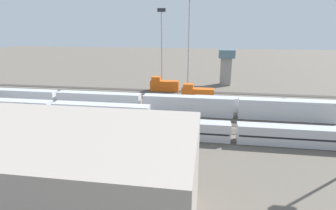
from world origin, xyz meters
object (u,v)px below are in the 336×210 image
Objects in this scene: train_on_track_7 at (53,112)px; control_tower at (226,65)px; train_on_track_8 at (174,129)px; train_on_track_0 at (164,85)px; train_on_track_2 at (197,93)px; light_mast_2 at (189,33)px; light_mast_0 at (162,39)px; train_on_track_4 at (284,106)px; train_on_track_5 at (142,104)px.

control_tower is at bearing -131.43° from train_on_track_7.
train_on_track_0 is (8.78, -40.00, 0.14)m from train_on_track_8.
light_mast_2 reaches higher than train_on_track_2.
train_on_track_8 is at bearing 90.62° from light_mast_2.
light_mast_0 reaches higher than train_on_track_8.
train_on_track_8 is 8.82× the size of control_tower.
light_mast_2 reaches higher than train_on_track_8.
train_on_track_4 and train_on_track_8 have the same top height.
train_on_track_2 reaches higher than train_on_track_8.
light_mast_2 is at bearing -39.39° from train_on_track_4.
train_on_track_0 is 19.78m from light_mast_2.
train_on_track_4 is 40.86m from train_on_track_0.
train_on_track_4 is 33.48m from train_on_track_8.
light_mast_2 reaches higher than train_on_track_0.
control_tower reaches higher than train_on_track_4.
light_mast_0 is at bearing -117.02° from train_on_track_7.
train_on_track_0 is 15.72m from train_on_track_2.
train_on_track_2 is 22.02m from light_mast_2.
train_on_track_0 is 0.31× the size of light_mast_2.
train_on_track_2 is 0.10× the size of train_on_track_5.
light_mast_0 reaches higher than train_on_track_7.
train_on_track_2 is 41.59m from train_on_track_7.
train_on_track_7 is 3.47× the size of control_tower.
train_on_track_8 is at bearing 36.68° from train_on_track_4.
train_on_track_8 is at bearing 76.13° from control_tower.
train_on_track_8 is at bearing 102.38° from train_on_track_0.
light_mast_2 is 21.60m from control_tower.
light_mast_0 reaches higher than train_on_track_4.
train_on_track_2 is at bearing -23.06° from train_on_track_4.
train_on_track_0 is at bearing -39.49° from train_on_track_2.
light_mast_0 is (1.32, -3.79, 15.65)m from train_on_track_0.
light_mast_0 is at bearing -8.09° from light_mast_2.
train_on_track_7 is 50.65m from light_mast_2.
light_mast_2 reaches higher than train_on_track_5.
train_on_track_8 is 1.25× the size of train_on_track_5.
train_on_track_0 is 1.00× the size of train_on_track_2.
control_tower is at bearing -112.60° from train_on_track_2.
train_on_track_5 is at bearing -152.86° from train_on_track_7.
train_on_track_5 is (37.22, 5.00, 0.60)m from train_on_track_4.
train_on_track_7 is (56.73, 15.00, 0.60)m from train_on_track_4.
train_on_track_0 reaches higher than train_on_track_8.
train_on_track_0 is at bearing 32.25° from control_tower.
train_on_track_4 is 58.68m from train_on_track_7.
train_on_track_7 is at bearing -9.50° from train_on_track_8.
light_mast_0 is (10.10, -43.79, 15.79)m from train_on_track_8.
train_on_track_0 is 25.05m from train_on_track_5.
train_on_track_8 is 11.98× the size of train_on_track_2.
control_tower is (-13.32, -53.94, 5.92)m from train_on_track_8.
light_mast_2 is (-8.32, -2.42, 17.78)m from train_on_track_0.
train_on_track_2 is at bearing 107.07° from light_mast_2.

